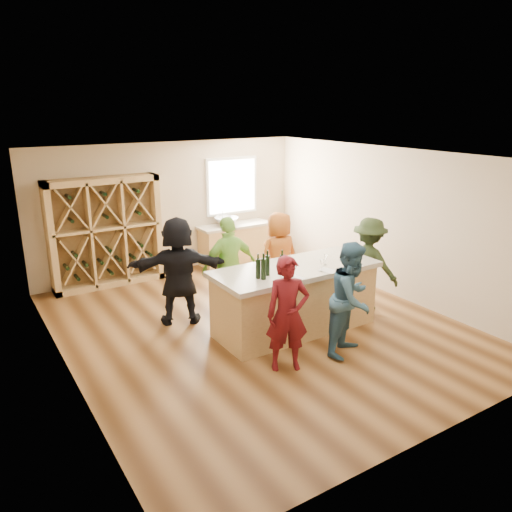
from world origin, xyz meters
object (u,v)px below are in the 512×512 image
sink (226,221)px  wine_bottle_a (258,269)px  wine_rack (106,233)px  person_far_right (279,256)px  person_near_left (288,314)px  tasting_counter_base (295,301)px  person_far_left (179,270)px  wine_bottle_b (263,269)px  wine_bottle_c (267,265)px  person_server (369,264)px  wine_bottle_d (282,265)px  person_near_right (352,299)px  person_far_mid (229,266)px

sink → wine_bottle_a: bearing=-112.3°
wine_rack → sink: (2.70, -0.07, -0.09)m
wine_rack → person_far_right: 3.50m
person_near_left → person_far_right: (1.40, 2.23, 0.02)m
tasting_counter_base → person_far_left: 1.98m
wine_bottle_a → person_far_right: bearing=46.1°
sink → wine_bottle_b: size_ratio=1.69×
sink → wine_bottle_b: wine_bottle_b is taller
wine_bottle_a → wine_bottle_c: wine_bottle_c is taller
wine_bottle_b → person_server: (2.37, 0.23, -0.40)m
sink → person_near_left: bearing=-109.1°
wine_rack → person_near_left: wine_rack is taller
wine_rack → person_near_left: (1.11, -4.66, -0.28)m
tasting_counter_base → wine_bottle_a: bearing=-169.7°
wine_bottle_b → person_far_left: person_far_left is taller
tasting_counter_base → person_near_left: (-0.84, -0.96, 0.32)m
tasting_counter_base → wine_bottle_b: size_ratio=8.12×
wine_rack → person_server: size_ratio=1.31×
wine_bottle_d → person_far_left: person_far_left is taller
sink → person_far_left: (-2.21, -2.36, -0.10)m
wine_rack → wine_bottle_d: bearing=-68.2°
person_near_right → wine_bottle_d: bearing=99.5°
wine_bottle_d → person_server: (2.01, 0.19, -0.39)m
sink → person_far_right: 2.38m
wine_bottle_c → person_far_mid: (0.03, 1.23, -0.36)m
tasting_counter_base → person_far_left: size_ratio=1.42×
person_far_mid → wine_bottle_b: bearing=82.6°
tasting_counter_base → wine_bottle_b: 1.08m
person_far_right → wine_bottle_a: bearing=45.2°
person_near_right → person_far_left: bearing=100.7°
person_far_left → person_near_left: bearing=129.0°
wine_bottle_b → person_far_left: bearing=115.3°
wine_bottle_b → person_near_left: bearing=-96.6°
wine_bottle_a → person_far_left: (-0.66, 1.41, -0.31)m
wine_bottle_a → person_near_right: person_near_right is taller
wine_rack → person_near_left: bearing=-76.6°
person_near_left → person_far_mid: (0.26, 2.09, 0.06)m
person_near_right → person_far_left: (-1.68, 2.34, 0.07)m
wine_bottle_d → person_server: person_server is taller
wine_bottle_b → person_near_right: person_near_right is taller
wine_rack → wine_bottle_d: wine_rack is taller
wine_bottle_b → person_server: 2.41m
wine_bottle_c → person_far_right: 1.84m
tasting_counter_base → person_far_right: 1.42m
tasting_counter_base → person_far_left: (-1.46, 1.27, 0.42)m
wine_bottle_c → person_near_left: 0.98m
wine_bottle_b → person_far_right: 2.03m
person_far_left → sink: bearing=-109.7°
wine_bottle_c → person_far_left: 1.65m
tasting_counter_base → wine_bottle_a: size_ratio=8.72×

